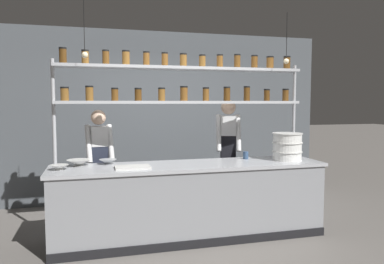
{
  "coord_description": "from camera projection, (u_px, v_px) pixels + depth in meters",
  "views": [
    {
      "loc": [
        -1.15,
        -4.39,
        1.68
      ],
      "look_at": [
        0.07,
        0.2,
        1.3
      ],
      "focal_mm": 35.0,
      "sensor_mm": 36.0,
      "label": 1
    }
  ],
  "objects": [
    {
      "name": "pendant_light_row",
      "position": [
        193.0,
        56.0,
        4.49
      ],
      "size": [
        2.57,
        0.07,
        0.65
      ],
      "color": "black"
    },
    {
      "name": "spice_shelf_unit",
      "position": [
        184.0,
        87.0,
        4.83
      ],
      "size": [
        3.23,
        0.28,
        2.32
      ],
      "color": "#ADAFB5",
      "rests_on": "ground_plane"
    },
    {
      "name": "serving_cup_front",
      "position": [
        246.0,
        155.0,
        4.99
      ],
      "size": [
        0.07,
        0.07,
        0.1
      ],
      "color": "#334C70",
      "rests_on": "prep_counter"
    },
    {
      "name": "prep_bowl_center_front",
      "position": [
        59.0,
        167.0,
        4.19
      ],
      "size": [
        0.21,
        0.21,
        0.06
      ],
      "color": "silver",
      "rests_on": "prep_counter"
    },
    {
      "name": "prep_bowl_near_left",
      "position": [
        79.0,
        163.0,
        4.44
      ],
      "size": [
        0.28,
        0.28,
        0.08
      ],
      "color": "silver",
      "rests_on": "prep_counter"
    },
    {
      "name": "back_wall",
      "position": [
        161.0,
        116.0,
        6.46
      ],
      "size": [
        5.75,
        0.12,
        2.87
      ],
      "primitive_type": "cube",
      "color": "#4C5156",
      "rests_on": "ground_plane"
    },
    {
      "name": "container_stack",
      "position": [
        287.0,
        147.0,
        4.88
      ],
      "size": [
        0.39,
        0.39,
        0.36
      ],
      "color": "white",
      "rests_on": "prep_counter"
    },
    {
      "name": "prep_bowl_center_back",
      "position": [
        108.0,
        162.0,
        4.58
      ],
      "size": [
        0.21,
        0.21,
        0.06
      ],
      "color": "#B2B7BC",
      "rests_on": "prep_counter"
    },
    {
      "name": "prep_counter",
      "position": [
        190.0,
        201.0,
        4.62
      ],
      "size": [
        3.35,
        0.76,
        0.92
      ],
      "color": "gray",
      "rests_on": "ground_plane"
    },
    {
      "name": "chef_left",
      "position": [
        99.0,
        160.0,
        5.05
      ],
      "size": [
        0.39,
        0.31,
        1.57
      ],
      "rotation": [
        0.0,
        0.0,
        0.16
      ],
      "color": "black",
      "rests_on": "ground_plane"
    },
    {
      "name": "ground_plane",
      "position": [
        190.0,
        237.0,
        4.66
      ],
      "size": [
        40.0,
        40.0,
        0.0
      ],
      "primitive_type": "plane",
      "color": "slate"
    },
    {
      "name": "chef_center",
      "position": [
        228.0,
        148.0,
        5.57
      ],
      "size": [
        0.41,
        0.34,
        1.71
      ],
      "rotation": [
        0.0,
        0.0,
        -0.28
      ],
      "color": "black",
      "rests_on": "ground_plane"
    },
    {
      "name": "cutting_board",
      "position": [
        133.0,
        167.0,
        4.29
      ],
      "size": [
        0.4,
        0.26,
        0.02
      ],
      "color": "silver",
      "rests_on": "prep_counter"
    }
  ]
}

